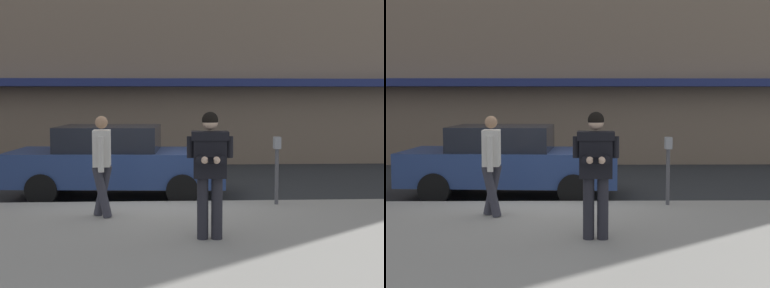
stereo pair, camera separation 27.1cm
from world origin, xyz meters
TOP-DOWN VIEW (x-y plane):
  - ground_plane at (0.00, 0.00)m, footprint 80.00×80.00m
  - sidewalk at (1.00, -2.85)m, footprint 32.00×5.30m
  - curb_paint_line at (1.00, 0.05)m, footprint 28.00×0.12m
  - parked_sedan_mid at (-0.64, 0.93)m, footprint 4.60×2.14m
  - man_texting_on_phone at (1.03, -3.02)m, footprint 0.65×0.59m
  - pedestrian_in_light_coat at (-0.66, -1.50)m, footprint 0.34×0.60m
  - parking_meter at (2.49, -0.60)m, footprint 0.12×0.18m

SIDE VIEW (x-z plane):
  - ground_plane at x=0.00m, z-range 0.00..0.00m
  - curb_paint_line at x=1.00m, z-range 0.00..0.01m
  - sidewalk at x=1.00m, z-range 0.00..0.14m
  - parked_sedan_mid at x=-0.64m, z-range 0.02..1.56m
  - parking_meter at x=2.49m, z-range 0.33..1.60m
  - pedestrian_in_light_coat at x=-0.66m, z-range 0.26..1.96m
  - man_texting_on_phone at x=1.03m, z-range 0.35..2.15m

